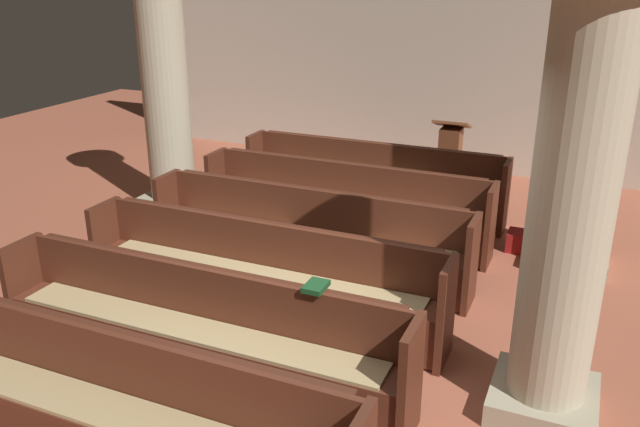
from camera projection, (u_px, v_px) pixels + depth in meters
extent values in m
plane|color=#AD5B42|center=(292.00, 371.00, 5.17)|extent=(19.20, 19.20, 0.00)
cube|color=beige|center=(469.00, 21.00, 9.58)|extent=(10.00, 0.16, 4.50)
cube|color=#562819|center=(371.00, 180.00, 8.36)|extent=(3.30, 0.38, 0.05)
cube|color=#562819|center=(376.00, 159.00, 8.42)|extent=(3.30, 0.04, 0.43)
cube|color=#492215|center=(378.00, 143.00, 8.38)|extent=(3.17, 0.06, 0.02)
cube|color=#4E2416|center=(256.00, 165.00, 8.98)|extent=(0.06, 0.44, 0.89)
cube|color=#4E2416|center=(505.00, 197.00, 7.73)|extent=(0.06, 0.44, 0.89)
cube|color=#522618|center=(366.00, 201.00, 8.29)|extent=(3.30, 0.03, 0.39)
cube|color=tan|center=(371.00, 178.00, 8.33)|extent=(3.04, 0.32, 0.03)
cube|color=#562819|center=(342.00, 205.00, 7.49)|extent=(3.30, 0.38, 0.05)
cube|color=#562819|center=(348.00, 181.00, 7.55)|extent=(3.30, 0.04, 0.43)
cube|color=#492215|center=(350.00, 163.00, 7.52)|extent=(3.17, 0.06, 0.02)
cube|color=#4E2416|center=(217.00, 186.00, 8.12)|extent=(0.06, 0.44, 0.89)
cube|color=#4E2416|center=(490.00, 226.00, 6.87)|extent=(0.06, 0.44, 0.89)
cube|color=#522618|center=(337.00, 228.00, 7.42)|extent=(3.30, 0.03, 0.39)
cube|color=tan|center=(342.00, 203.00, 7.46)|extent=(3.04, 0.32, 0.03)
cube|color=#562819|center=(306.00, 236.00, 6.63)|extent=(3.30, 0.38, 0.05)
cube|color=#562819|center=(313.00, 209.00, 6.69)|extent=(3.30, 0.04, 0.43)
cube|color=#492215|center=(314.00, 189.00, 6.66)|extent=(3.17, 0.06, 0.02)
cube|color=#4E2416|center=(169.00, 212.00, 7.25)|extent=(0.06, 0.44, 0.89)
cube|color=#4E2416|center=(471.00, 264.00, 6.00)|extent=(0.06, 0.44, 0.89)
cube|color=#522618|center=(299.00, 262.00, 6.56)|extent=(3.30, 0.03, 0.39)
cube|color=tan|center=(305.00, 234.00, 6.60)|extent=(3.04, 0.32, 0.03)
cube|color=#562819|center=(259.00, 277.00, 5.77)|extent=(3.30, 0.38, 0.05)
cube|color=#562819|center=(267.00, 246.00, 5.82)|extent=(3.30, 0.04, 0.43)
cube|color=#492215|center=(269.00, 222.00, 5.79)|extent=(3.17, 0.06, 0.02)
cube|color=#4E2416|center=(108.00, 246.00, 6.39)|extent=(0.06, 0.44, 0.89)
cube|color=#4E2416|center=(446.00, 314.00, 5.14)|extent=(0.06, 0.44, 0.89)
cube|color=#522618|center=(250.00, 308.00, 5.69)|extent=(3.30, 0.03, 0.39)
cube|color=tan|center=(257.00, 274.00, 5.74)|extent=(3.04, 0.32, 0.03)
cube|color=#562819|center=(195.00, 332.00, 4.90)|extent=(3.30, 0.38, 0.05)
cube|color=#562819|center=(205.00, 294.00, 4.96)|extent=(3.30, 0.04, 0.43)
cube|color=#492215|center=(207.00, 268.00, 4.93)|extent=(3.17, 0.06, 0.02)
cube|color=#4E2416|center=(28.00, 289.00, 5.52)|extent=(0.06, 0.44, 0.89)
cube|color=#4E2416|center=(410.00, 384.00, 4.27)|extent=(0.06, 0.44, 0.89)
cube|color=#522618|center=(183.00, 369.00, 4.83)|extent=(3.30, 0.03, 0.39)
cube|color=tan|center=(193.00, 329.00, 4.87)|extent=(3.04, 0.32, 0.03)
cube|color=#562819|center=(103.00, 410.00, 4.04)|extent=(3.30, 0.38, 0.05)
cube|color=#562819|center=(117.00, 364.00, 4.10)|extent=(3.30, 0.04, 0.43)
cube|color=#492215|center=(118.00, 332.00, 4.06)|extent=(3.17, 0.06, 0.02)
cube|color=tan|center=(100.00, 408.00, 4.01)|extent=(3.04, 0.32, 0.03)
cube|color=tan|center=(569.00, 256.00, 7.01)|extent=(0.78, 0.78, 0.18)
cylinder|color=#BCB293|center=(589.00, 122.00, 6.49)|extent=(0.58, 0.58, 2.76)
cube|color=tan|center=(175.00, 201.00, 8.63)|extent=(0.78, 0.78, 0.18)
cylinder|color=#BCB293|center=(165.00, 91.00, 8.10)|extent=(0.58, 0.58, 2.76)
cube|color=tan|center=(543.00, 399.00, 4.70)|extent=(0.74, 0.74, 0.18)
cylinder|color=#BCB293|center=(571.00, 209.00, 4.17)|extent=(0.55, 0.55, 2.76)
cube|color=brown|center=(447.00, 193.00, 9.14)|extent=(0.45, 0.45, 0.06)
cube|color=brown|center=(449.00, 162.00, 8.98)|extent=(0.28, 0.28, 0.95)
cube|color=brown|center=(452.00, 124.00, 8.79)|extent=(0.48, 0.35, 0.15)
cube|color=#194723|center=(316.00, 286.00, 4.57)|extent=(0.14, 0.20, 0.04)
cube|color=maroon|center=(525.00, 242.00, 7.31)|extent=(0.38, 0.28, 0.22)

